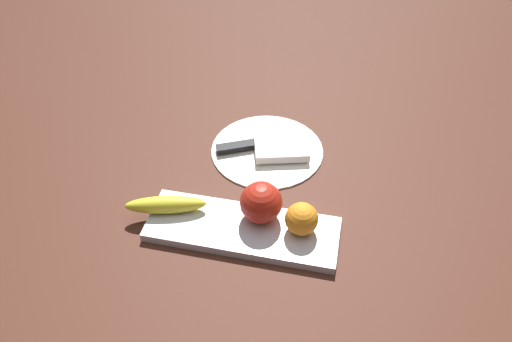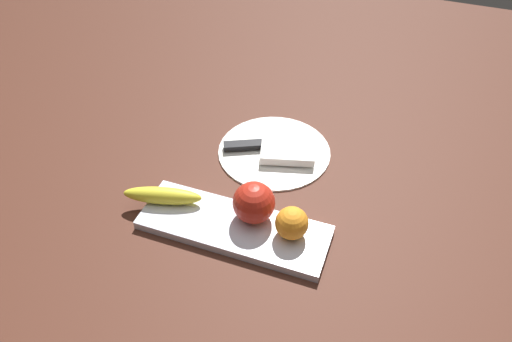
% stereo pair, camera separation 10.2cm
% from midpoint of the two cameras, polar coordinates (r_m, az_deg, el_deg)
% --- Properties ---
extents(ground_plane, '(2.40, 2.40, 0.00)m').
position_cam_midpoint_polar(ground_plane, '(0.99, -7.09, -6.69)').
color(ground_plane, '#472419').
extents(fruit_tray, '(0.37, 0.12, 0.02)m').
position_cam_midpoint_polar(fruit_tray, '(0.97, -4.54, -6.63)').
color(fruit_tray, silver).
rests_on(fruit_tray, ground_plane).
extents(apple, '(0.08, 0.08, 0.08)m').
position_cam_midpoint_polar(apple, '(0.95, -2.52, -3.75)').
color(apple, '#B22518').
rests_on(apple, fruit_tray).
extents(banana, '(0.16, 0.07, 0.03)m').
position_cam_midpoint_polar(banana, '(1.00, -13.17, -3.92)').
color(banana, yellow).
rests_on(banana, fruit_tray).
extents(orange_near_apple, '(0.06, 0.06, 0.06)m').
position_cam_midpoint_polar(orange_near_apple, '(0.93, 2.08, -5.64)').
color(orange_near_apple, orange).
rests_on(orange_near_apple, fruit_tray).
extents(dinner_plate, '(0.25, 0.25, 0.01)m').
position_cam_midpoint_polar(dinner_plate, '(1.14, -1.29, 2.37)').
color(dinner_plate, white).
rests_on(dinner_plate, ground_plane).
extents(folded_napkin, '(0.14, 0.12, 0.02)m').
position_cam_midpoint_polar(folded_napkin, '(1.13, 0.28, 2.68)').
color(folded_napkin, white).
rests_on(folded_napkin, dinner_plate).
extents(knife, '(0.17, 0.10, 0.01)m').
position_cam_midpoint_polar(knife, '(1.14, -4.08, 2.75)').
color(knife, silver).
rests_on(knife, dinner_plate).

